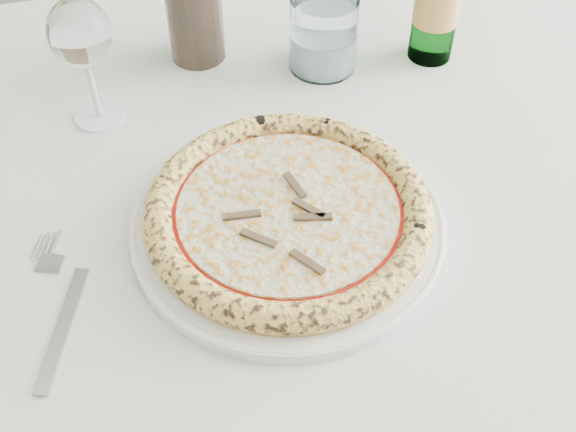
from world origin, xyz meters
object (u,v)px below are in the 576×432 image
chair_far (159,15)px  wine_glass (80,37)px  dining_table (260,217)px  plate (288,223)px  pizza (288,212)px  tumbler (323,38)px

chair_far → wine_glass: chair_far is taller
dining_table → plate: (0.00, -0.10, 0.09)m
pizza → wine_glass: wine_glass is taller
dining_table → wine_glass: 0.30m
plate → pizza: bearing=-120.0°
plate → wine_glass: size_ratio=2.05×
chair_far → plate: chair_far is taller
dining_table → pizza: bearing=-90.0°
dining_table → tumbler: size_ratio=16.08×
plate → tumbler: 0.30m
dining_table → plate: size_ratio=4.78×
pizza → tumbler: tumbler is taller
dining_table → wine_glass: (-0.15, 0.16, 0.20)m
dining_table → chair_far: 0.75m
pizza → tumbler: 0.30m
dining_table → plate: bearing=-90.0°
pizza → wine_glass: size_ratio=1.85×
pizza → tumbler: (0.15, 0.26, 0.02)m
dining_table → plate: plate is taller
chair_far → pizza: (-0.03, -0.83, 0.25)m
dining_table → pizza: 0.15m
wine_glass → tumbler: (0.30, 0.00, -0.07)m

